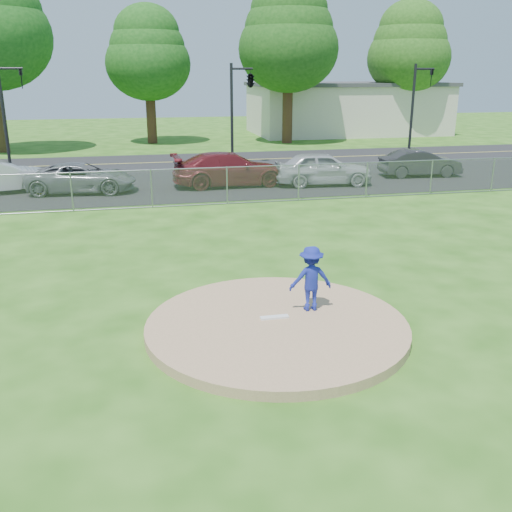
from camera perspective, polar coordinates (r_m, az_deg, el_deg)
The scene contains 19 objects.
ground at distance 21.21m, azimuth -4.65°, elevation 3.91°, with size 120.00×120.00×0.00m, color #255713.
pitchers_mound at distance 11.86m, azimuth 2.09°, elevation -7.05°, with size 5.40×5.40×0.20m, color #A7815B.
pitching_rubber at distance 11.98m, azimuth 1.86°, elevation -6.14°, with size 0.60×0.15×0.04m, color white.
chain_link_fence at distance 22.98m, azimuth -5.39°, elevation 6.89°, with size 40.00×0.06×1.50m, color gray.
parking_lot at distance 27.52m, azimuth -6.54°, elevation 7.09°, with size 50.00×8.00×0.01m, color black.
street at distance 34.89m, azimuth -7.88°, elevation 9.31°, with size 60.00×7.00×0.01m, color black.
commercial_building at distance 51.98m, azimuth 9.04°, elevation 14.42°, with size 16.40×9.40×4.30m.
tree_center at distance 44.46m, azimuth -10.77°, elevation 19.35°, with size 6.16×6.16×9.84m.
tree_right at distance 44.07m, azimuth 3.29°, elevation 21.17°, with size 7.28×7.28×11.63m.
tree_far_right at distance 50.81m, azimuth 15.08°, elevation 19.51°, with size 6.72×6.72×10.74m.
traffic_signal_left at distance 33.01m, azimuth -23.59°, elevation 13.43°, with size 1.28×0.20×5.60m.
traffic_signal_center at distance 33.09m, azimuth -0.75°, elevation 17.03°, with size 1.42×2.48×5.60m.
traffic_signal_right at distance 36.62m, azimuth 15.74°, elevation 14.52°, with size 1.28×0.20×5.60m.
pitcher at distance 12.21m, azimuth 5.51°, elevation -2.26°, with size 0.92×0.53×1.42m, color navy.
traffic_cone at distance 26.93m, azimuth -21.01°, elevation 6.51°, with size 0.34×0.34×0.65m, color #D6660B.
parked_car_gray at distance 26.60m, azimuth -17.05°, elevation 7.49°, with size 2.16×4.68×1.30m, color slate.
parked_car_darkred at distance 27.01m, azimuth -2.64°, elevation 8.68°, with size 2.18×5.37×1.56m, color maroon.
parked_car_pearl at distance 27.38m, azimuth 6.69°, elevation 8.71°, with size 1.85×4.59×1.56m, color #B2B4B7.
parked_car_charcoal at distance 30.74m, azimuth 16.10°, elevation 8.93°, with size 1.42×4.08×1.34m, color #29292C.
Camera 1 is at (-2.72, -10.40, 5.09)m, focal length 40.00 mm.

